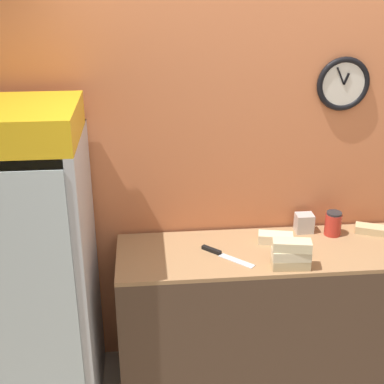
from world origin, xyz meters
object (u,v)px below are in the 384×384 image
object	(u,v)px
condiment_jar	(333,224)
sandwich_stack_bottom	(291,263)
beverage_cooler	(28,250)
chefs_knife	(220,254)
napkin_dispenser	(304,223)
sandwich_stack_middle	(291,254)
sandwich_stack_top	(292,245)
sandwich_flat_left	(373,230)
sandwich_flat_right	(276,238)

from	to	relation	value
condiment_jar	sandwich_stack_bottom	bearing A→B (deg)	-135.06
beverage_cooler	condiment_jar	bearing A→B (deg)	5.32
chefs_knife	napkin_dispenser	size ratio (longest dim) A/B	2.37
beverage_cooler	sandwich_stack_middle	world-z (taller)	beverage_cooler
condiment_jar	napkin_dispenser	world-z (taller)	condiment_jar
sandwich_stack_top	sandwich_stack_bottom	bearing A→B (deg)	0.00
sandwich_stack_middle	chefs_knife	bearing A→B (deg)	154.30
sandwich_stack_top	condiment_jar	distance (m)	0.52
sandwich_flat_left	chefs_knife	size ratio (longest dim) A/B	0.82
chefs_knife	condiment_jar	world-z (taller)	condiment_jar
sandwich_stack_top	sandwich_flat_right	bearing A→B (deg)	92.68
sandwich_stack_middle	sandwich_flat_right	distance (m)	0.30
sandwich_stack_bottom	sandwich_stack_middle	bearing A→B (deg)	0.00
beverage_cooler	sandwich_flat_left	distance (m)	2.10
condiment_jar	sandwich_flat_left	bearing A→B (deg)	-1.97
sandwich_stack_bottom	sandwich_stack_top	distance (m)	0.11
sandwich_flat_right	napkin_dispenser	world-z (taller)	napkin_dispenser
sandwich_stack_bottom	sandwich_stack_middle	distance (m)	0.06
napkin_dispenser	beverage_cooler	bearing A→B (deg)	-172.22
sandwich_stack_bottom	chefs_knife	distance (m)	0.41
condiment_jar	sandwich_stack_top	bearing A→B (deg)	-135.06
sandwich_stack_top	beverage_cooler	bearing A→B (deg)	172.43
sandwich_stack_bottom	sandwich_stack_middle	world-z (taller)	sandwich_stack_middle
sandwich_stack_middle	sandwich_stack_top	world-z (taller)	sandwich_stack_top
sandwich_stack_middle	sandwich_stack_top	bearing A→B (deg)	0.00
sandwich_stack_middle	condiment_jar	bearing A→B (deg)	44.94
napkin_dispenser	chefs_knife	bearing A→B (deg)	-156.89
sandwich_stack_bottom	chefs_knife	world-z (taller)	sandwich_stack_bottom
sandwich_stack_top	chefs_knife	size ratio (longest dim) A/B	0.79
sandwich_flat_right	condiment_jar	bearing A→B (deg)	10.29
sandwich_flat_right	napkin_dispenser	distance (m)	0.25
sandwich_flat_right	chefs_knife	xyz separation A→B (m)	(-0.36, -0.12, -0.02)
sandwich_flat_left	condiment_jar	world-z (taller)	condiment_jar
sandwich_stack_top	napkin_dispenser	bearing A→B (deg)	64.79
sandwich_stack_top	sandwich_flat_right	size ratio (longest dim) A/B	1.00
sandwich_stack_top	napkin_dispenser	xyz separation A→B (m)	(0.20, 0.42, -0.08)
sandwich_stack_middle	sandwich_stack_bottom	bearing A→B (deg)	0.00
sandwich_stack_bottom	napkin_dispenser	world-z (taller)	napkin_dispenser
sandwich_stack_middle	sandwich_flat_right	world-z (taller)	sandwich_stack_middle
sandwich_stack_bottom	chefs_knife	bearing A→B (deg)	154.30
sandwich_flat_left	napkin_dispenser	distance (m)	0.43
sandwich_flat_right	chefs_knife	size ratio (longest dim) A/B	0.79
sandwich_stack_top	sandwich_flat_right	distance (m)	0.32
sandwich_stack_middle	condiment_jar	distance (m)	0.52
sandwich_flat_right	beverage_cooler	bearing A→B (deg)	-176.00
napkin_dispenser	sandwich_stack_top	bearing A→B (deg)	-115.21
napkin_dispenser	sandwich_stack_bottom	bearing A→B (deg)	-115.21
sandwich_stack_bottom	sandwich_flat_right	size ratio (longest dim) A/B	0.97
sandwich_stack_middle	chefs_knife	distance (m)	0.42
condiment_jar	sandwich_stack_middle	bearing A→B (deg)	-135.06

